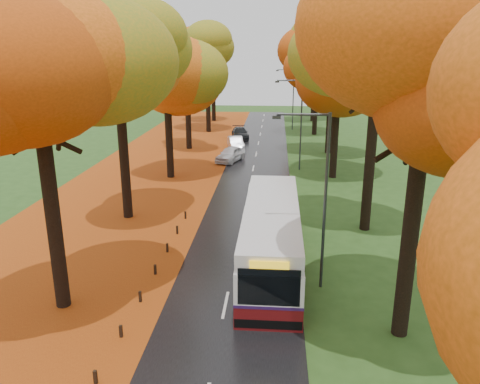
# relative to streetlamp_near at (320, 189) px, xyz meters

# --- Properties ---
(road) EXTENTS (6.50, 90.00, 0.04)m
(road) POSITION_rel_streetlamp_near_xyz_m (-3.95, 17.00, -4.69)
(road) COLOR black
(road) RESTS_ON ground
(centre_line) EXTENTS (0.12, 90.00, 0.01)m
(centre_line) POSITION_rel_streetlamp_near_xyz_m (-3.95, 17.00, -4.67)
(centre_line) COLOR silver
(centre_line) RESTS_ON road
(leaf_verge) EXTENTS (12.00, 90.00, 0.02)m
(leaf_verge) POSITION_rel_streetlamp_near_xyz_m (-12.95, 17.00, -4.70)
(leaf_verge) COLOR maroon
(leaf_verge) RESTS_ON ground
(leaf_drift) EXTENTS (0.90, 90.00, 0.01)m
(leaf_drift) POSITION_rel_streetlamp_near_xyz_m (-7.00, 17.00, -4.67)
(leaf_drift) COLOR #B35312
(leaf_drift) RESTS_ON road
(trees_left) EXTENTS (9.20, 74.00, 13.88)m
(trees_left) POSITION_rel_streetlamp_near_xyz_m (-11.13, 19.06, 4.82)
(trees_left) COLOR black
(trees_left) RESTS_ON ground
(trees_right) EXTENTS (9.30, 74.20, 13.96)m
(trees_right) POSITION_rel_streetlamp_near_xyz_m (3.24, 18.91, 4.98)
(trees_right) COLOR black
(trees_right) RESTS_ON ground
(bollard_row) EXTENTS (0.11, 23.51, 0.52)m
(bollard_row) POSITION_rel_streetlamp_near_xyz_m (-7.65, -3.30, -4.45)
(bollard_row) COLOR black
(bollard_row) RESTS_ON ground
(streetlamp_near) EXTENTS (2.45, 0.18, 8.00)m
(streetlamp_near) POSITION_rel_streetlamp_near_xyz_m (0.00, 0.00, 0.00)
(streetlamp_near) COLOR #333538
(streetlamp_near) RESTS_ON ground
(streetlamp_mid) EXTENTS (2.45, 0.18, 8.00)m
(streetlamp_mid) POSITION_rel_streetlamp_near_xyz_m (0.00, 22.00, 0.00)
(streetlamp_mid) COLOR #333538
(streetlamp_mid) RESTS_ON ground
(streetlamp_far) EXTENTS (2.45, 0.18, 8.00)m
(streetlamp_far) POSITION_rel_streetlamp_near_xyz_m (0.00, 44.00, 0.00)
(streetlamp_far) COLOR #333538
(streetlamp_far) RESTS_ON ground
(bus) EXTENTS (2.77, 11.83, 3.11)m
(bus) POSITION_rel_streetlamp_near_xyz_m (-2.08, 2.04, -3.04)
(bus) COLOR #5B0E10
(bus) RESTS_ON road
(car_white) EXTENTS (2.99, 4.52, 1.43)m
(car_white) POSITION_rel_streetlamp_near_xyz_m (-6.30, 24.51, -3.96)
(car_white) COLOR silver
(car_white) RESTS_ON road
(car_silver) EXTENTS (2.33, 4.34, 1.36)m
(car_silver) POSITION_rel_streetlamp_near_xyz_m (-6.30, 30.42, -4.00)
(car_silver) COLOR #ADB1B6
(car_silver) RESTS_ON road
(car_dark) EXTENTS (2.60, 4.81, 1.32)m
(car_dark) POSITION_rel_streetlamp_near_xyz_m (-6.30, 36.79, -4.01)
(car_dark) COLOR black
(car_dark) RESTS_ON road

